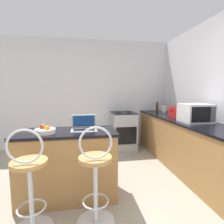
# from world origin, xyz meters

# --- Properties ---
(wall_back) EXTENTS (12.00, 0.06, 2.60)m
(wall_back) POSITION_xyz_m (0.00, 2.67, 1.30)
(wall_back) COLOR silver
(wall_back) RESTS_ON ground_plane
(breakfast_bar) EXTENTS (1.24, 0.57, 0.89)m
(breakfast_bar) POSITION_xyz_m (-0.38, 0.57, 0.44)
(breakfast_bar) COLOR #9E703D
(breakfast_bar) RESTS_ON ground_plane
(counter_right) EXTENTS (0.67, 3.17, 0.89)m
(counter_right) POSITION_xyz_m (1.63, 1.07, 0.44)
(counter_right) COLOR #9E703D
(counter_right) RESTS_ON ground_plane
(bar_stool_near) EXTENTS (0.40, 0.40, 1.06)m
(bar_stool_near) POSITION_xyz_m (-0.69, 0.03, 0.51)
(bar_stool_near) COLOR silver
(bar_stool_near) RESTS_ON ground_plane
(bar_stool_far) EXTENTS (0.40, 0.40, 1.06)m
(bar_stool_far) POSITION_xyz_m (-0.06, 0.03, 0.51)
(bar_stool_far) COLOR silver
(bar_stool_far) RESTS_ON ground_plane
(laptop) EXTENTS (0.32, 0.25, 0.20)m
(laptop) POSITION_xyz_m (-0.17, 0.60, 0.94)
(laptop) COLOR silver
(laptop) RESTS_ON breakfast_bar
(microwave) EXTENTS (0.45, 0.39, 0.30)m
(microwave) POSITION_xyz_m (1.63, 0.89, 1.03)
(microwave) COLOR silver
(microwave) RESTS_ON counter_right
(toaster) EXTENTS (0.23, 0.28, 0.19)m
(toaster) POSITION_xyz_m (1.62, 1.45, 0.98)
(toaster) COLOR red
(toaster) RESTS_ON counter_right
(stove_range) EXTENTS (0.55, 0.61, 0.89)m
(stove_range) POSITION_xyz_m (0.76, 2.32, 0.44)
(stove_range) COLOR #9EA3A8
(stove_range) RESTS_ON ground_plane
(storage_jar) EXTENTS (0.12, 0.12, 0.20)m
(storage_jar) POSITION_xyz_m (1.71, 2.17, 0.99)
(storage_jar) COLOR silver
(storage_jar) RESTS_ON counter_right
(pepper_mill) EXTENTS (0.05, 0.05, 0.25)m
(pepper_mill) POSITION_xyz_m (1.53, 2.17, 1.00)
(pepper_mill) COLOR #331E14
(pepper_mill) RESTS_ON counter_right
(mug_red) EXTENTS (0.10, 0.08, 0.10)m
(mug_red) POSITION_xyz_m (1.88, 1.99, 0.94)
(mug_red) COLOR red
(mug_red) RESTS_ON counter_right
(fruit_bowl) EXTENTS (0.24, 0.24, 0.11)m
(fruit_bowl) POSITION_xyz_m (-0.63, 0.49, 0.92)
(fruit_bowl) COLOR silver
(fruit_bowl) RESTS_ON breakfast_bar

